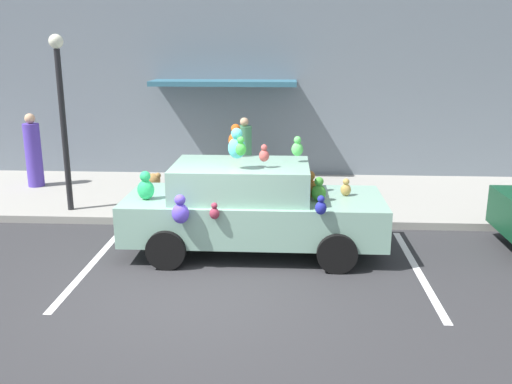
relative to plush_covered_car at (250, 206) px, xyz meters
The scene contains 10 objects.
ground_plane 2.03m from the plush_covered_car, 113.05° to the right, with size 60.00×60.00×0.00m, color #2D2D30.
sidewalk 3.45m from the plush_covered_car, 102.50° to the left, with size 24.00×4.00×0.15m, color gray.
storefront_building 5.98m from the plush_covered_car, 97.67° to the left, with size 24.00×1.25×6.40m.
parking_stripe_front 2.93m from the plush_covered_car, 14.67° to the right, with size 0.12×3.60×0.01m, color silver.
parking_stripe_rear 2.77m from the plush_covered_car, 164.39° to the right, with size 0.12×3.60×0.01m, color silver.
plush_covered_car is the anchor object (origin of this frame).
teddy_bear_on_sidewalk 2.86m from the plush_covered_car, 138.26° to the left, with size 0.41×0.34×0.79m.
street_lamp_post 4.52m from the plush_covered_car, 155.17° to the left, with size 0.28×0.28×3.53m.
pedestrian_near_shopfront 6.57m from the plush_covered_car, 145.90° to the left, with size 0.38×0.38×1.76m.
pedestrian_walking_past 4.30m from the plush_covered_car, 95.57° to the left, with size 0.36×0.36×1.62m.
Camera 1 is at (1.34, -7.37, 3.50)m, focal length 39.04 mm.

